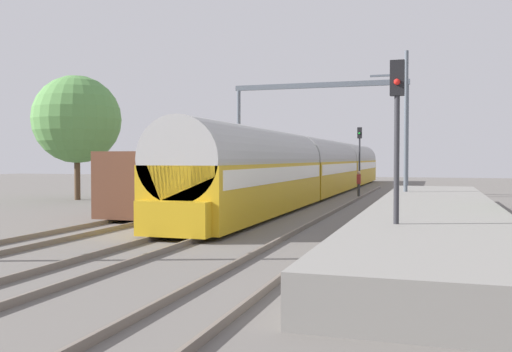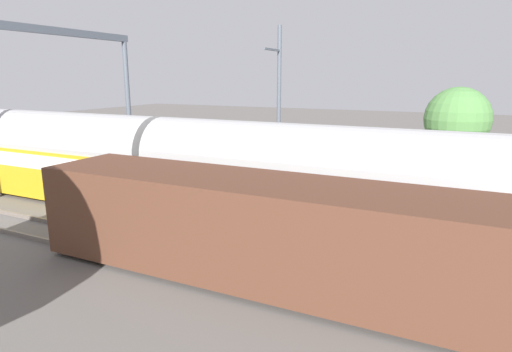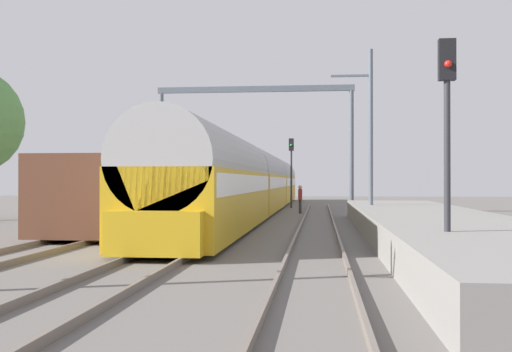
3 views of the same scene
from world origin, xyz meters
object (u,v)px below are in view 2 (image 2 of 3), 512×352
at_px(passenger_train, 27,151).
at_px(freight_car, 254,229).
at_px(person_crossing, 95,162).
at_px(catenary_gantry, 37,75).

bearing_deg(passenger_train, freight_car, -105.24).
bearing_deg(freight_car, passenger_train, 74.76).
distance_m(freight_car, person_crossing, 14.54).
distance_m(passenger_train, catenary_gantry, 3.87).
distance_m(passenger_train, freight_car, 14.94).
xyz_separation_m(passenger_train, catenary_gantry, (0.00, -1.31, 3.64)).
relative_size(freight_car, catenary_gantry, 1.06).
relative_size(person_crossing, catenary_gantry, 0.14).
height_order(person_crossing, catenary_gantry, catenary_gantry).
height_order(freight_car, catenary_gantry, catenary_gantry).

